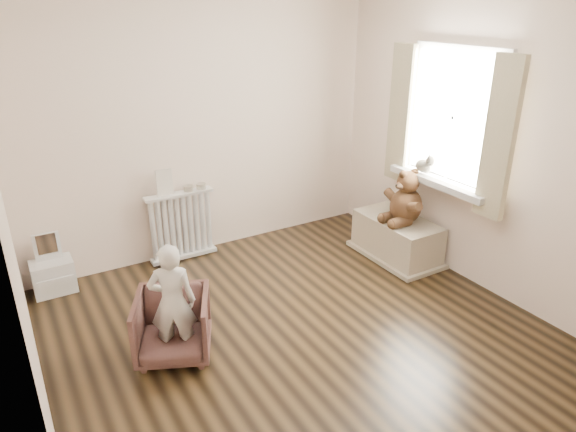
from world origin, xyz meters
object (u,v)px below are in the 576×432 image
radiator (181,222)px  child (173,302)px  teddy_bear (407,197)px  plush_cat (424,163)px  armchair (173,326)px  toy_vanity (51,264)px  toy_bench (397,238)px

radiator → child: bearing=-111.6°
teddy_bear → plush_cat: bearing=-15.3°
teddy_bear → child: bearing=-169.1°
child → plush_cat: bearing=-149.2°
armchair → toy_vanity: bearing=138.8°
toy_vanity → teddy_bear: teddy_bear is taller
radiator → teddy_bear: 2.20m
radiator → toy_bench: size_ratio=0.80×
child → plush_cat: (2.58, 0.29, 0.53)m
toy_bench → plush_cat: size_ratio=3.86×
armchair → child: (0.00, -0.05, 0.23)m
radiator → child: size_ratio=0.79×
toy_vanity → armchair: toy_vanity is taller
radiator → armchair: bearing=-112.2°
toy_vanity → armchair: (0.63, -1.39, -0.03)m
armchair → plush_cat: 2.70m
plush_cat → armchair: bearing=-172.9°
radiator → toy_bench: bearing=-29.4°
armchair → teddy_bear: (2.44, 0.29, 0.43)m
child → toy_bench: (2.44, 0.42, -0.27)m
toy_bench → radiator: bearing=150.6°
radiator → teddy_bear: teddy_bear is taller
teddy_bear → toy_vanity: bearing=163.3°
toy_vanity → radiator: bearing=1.4°
radiator → armchair: (-0.58, -1.42, -0.15)m
child → teddy_bear: bearing=-147.8°
plush_cat → toy_vanity: bearing=162.1°
child → teddy_bear: teddy_bear is taller
armchair → child: size_ratio=0.59×
child → toy_vanity: bearing=-42.0°
child → radiator: bearing=-87.2°
toy_bench → teddy_bear: bearing=-89.2°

